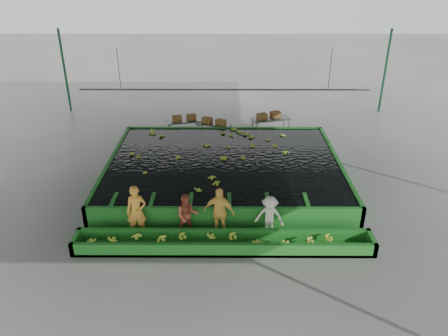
{
  "coord_description": "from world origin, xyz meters",
  "views": [
    {
      "loc": [
        0.07,
        -15.54,
        8.91
      ],
      "look_at": [
        0.0,
        0.5,
        1.0
      ],
      "focal_mm": 35.0,
      "sensor_mm": 36.0,
      "label": 1
    }
  ],
  "objects_px": {
    "worker_c": "(219,212)",
    "packing_table_right": "(270,126)",
    "packing_table_left": "(185,128)",
    "box_stack_left": "(184,120)",
    "worker_b": "(187,216)",
    "worker_d": "(269,216)",
    "box_stack_right": "(269,118)",
    "worker_a": "(137,212)",
    "flotation_tank": "(224,169)",
    "packing_table_mid": "(214,130)",
    "box_stack_mid": "(214,124)",
    "sorting_trough": "(223,242)"
  },
  "relations": [
    {
      "from": "worker_c",
      "to": "box_stack_mid",
      "type": "relative_size",
      "value": 1.42
    },
    {
      "from": "sorting_trough",
      "to": "box_stack_left",
      "type": "height_order",
      "value": "box_stack_left"
    },
    {
      "from": "worker_a",
      "to": "packing_table_mid",
      "type": "xyz_separation_m",
      "value": [
        2.43,
        9.04,
        -0.54
      ]
    },
    {
      "from": "flotation_tank",
      "to": "box_stack_right",
      "type": "relative_size",
      "value": 7.48
    },
    {
      "from": "worker_b",
      "to": "worker_d",
      "type": "bearing_deg",
      "value": -10.33
    },
    {
      "from": "worker_a",
      "to": "box_stack_left",
      "type": "relative_size",
      "value": 1.48
    },
    {
      "from": "worker_b",
      "to": "box_stack_mid",
      "type": "distance_m",
      "value": 8.98
    },
    {
      "from": "worker_b",
      "to": "box_stack_right",
      "type": "relative_size",
      "value": 1.19
    },
    {
      "from": "worker_d",
      "to": "packing_table_left",
      "type": "height_order",
      "value": "worker_d"
    },
    {
      "from": "sorting_trough",
      "to": "worker_b",
      "type": "height_order",
      "value": "worker_b"
    },
    {
      "from": "box_stack_left",
      "to": "packing_table_left",
      "type": "bearing_deg",
      "value": -28.08
    },
    {
      "from": "box_stack_mid",
      "to": "box_stack_right",
      "type": "height_order",
      "value": "box_stack_right"
    },
    {
      "from": "worker_b",
      "to": "packing_table_mid",
      "type": "distance_m",
      "value": 9.07
    },
    {
      "from": "worker_d",
      "to": "packing_table_mid",
      "type": "bearing_deg",
      "value": 116.37
    },
    {
      "from": "sorting_trough",
      "to": "worker_a",
      "type": "xyz_separation_m",
      "value": [
        -2.99,
        0.8,
        0.7
      ]
    },
    {
      "from": "packing_table_mid",
      "to": "box_stack_right",
      "type": "height_order",
      "value": "box_stack_right"
    },
    {
      "from": "worker_d",
      "to": "box_stack_right",
      "type": "distance_m",
      "value": 9.64
    },
    {
      "from": "worker_b",
      "to": "worker_d",
      "type": "height_order",
      "value": "worker_b"
    },
    {
      "from": "packing_table_left",
      "to": "box_stack_left",
      "type": "bearing_deg",
      "value": 151.92
    },
    {
      "from": "sorting_trough",
      "to": "worker_b",
      "type": "xyz_separation_m",
      "value": [
        -1.26,
        0.8,
        0.55
      ]
    },
    {
      "from": "packing_table_mid",
      "to": "box_stack_mid",
      "type": "height_order",
      "value": "box_stack_mid"
    },
    {
      "from": "box_stack_left",
      "to": "worker_a",
      "type": "bearing_deg",
      "value": -95.03
    },
    {
      "from": "box_stack_left",
      "to": "box_stack_right",
      "type": "relative_size",
      "value": 0.96
    },
    {
      "from": "worker_a",
      "to": "worker_d",
      "type": "relative_size",
      "value": 1.24
    },
    {
      "from": "worker_d",
      "to": "packing_table_right",
      "type": "distance_m",
      "value": 9.6
    },
    {
      "from": "box_stack_right",
      "to": "flotation_tank",
      "type": "bearing_deg",
      "value": -114.22
    },
    {
      "from": "packing_table_left",
      "to": "worker_a",
      "type": "bearing_deg",
      "value": -95.31
    },
    {
      "from": "flotation_tank",
      "to": "packing_table_left",
      "type": "relative_size",
      "value": 5.27
    },
    {
      "from": "packing_table_left",
      "to": "worker_b",
      "type": "bearing_deg",
      "value": -84.74
    },
    {
      "from": "packing_table_right",
      "to": "box_stack_left",
      "type": "xyz_separation_m",
      "value": [
        -4.67,
        -0.16,
        0.4
      ]
    },
    {
      "from": "packing_table_right",
      "to": "flotation_tank",
      "type": "bearing_deg",
      "value": -115.51
    },
    {
      "from": "worker_a",
      "to": "packing_table_left",
      "type": "relative_size",
      "value": 1.0
    },
    {
      "from": "flotation_tank",
      "to": "worker_d",
      "type": "bearing_deg",
      "value": -69.8
    },
    {
      "from": "box_stack_mid",
      "to": "box_stack_right",
      "type": "relative_size",
      "value": 0.98
    },
    {
      "from": "box_stack_mid",
      "to": "worker_a",
      "type": "bearing_deg",
      "value": -105.22
    },
    {
      "from": "worker_c",
      "to": "packing_table_right",
      "type": "distance_m",
      "value": 9.93
    },
    {
      "from": "worker_a",
      "to": "box_stack_mid",
      "type": "distance_m",
      "value": 9.27
    },
    {
      "from": "worker_d",
      "to": "box_stack_right",
      "type": "xyz_separation_m",
      "value": [
        0.8,
        9.6,
        0.16
      ]
    },
    {
      "from": "worker_b",
      "to": "packing_table_mid",
      "type": "relative_size",
      "value": 0.88
    },
    {
      "from": "sorting_trough",
      "to": "worker_b",
      "type": "bearing_deg",
      "value": 147.52
    },
    {
      "from": "worker_c",
      "to": "packing_table_mid",
      "type": "height_order",
      "value": "worker_c"
    },
    {
      "from": "worker_b",
      "to": "box_stack_mid",
      "type": "height_order",
      "value": "worker_b"
    },
    {
      "from": "packing_table_left",
      "to": "box_stack_left",
      "type": "xyz_separation_m",
      "value": [
        -0.04,
        0.02,
        0.43
      ]
    },
    {
      "from": "worker_b",
      "to": "packing_table_right",
      "type": "xyz_separation_m",
      "value": [
        3.76,
        9.55,
        -0.33
      ]
    },
    {
      "from": "flotation_tank",
      "to": "packing_table_right",
      "type": "height_order",
      "value": "packing_table_right"
    },
    {
      "from": "box_stack_mid",
      "to": "box_stack_left",
      "type": "bearing_deg",
      "value": 164.45
    },
    {
      "from": "box_stack_mid",
      "to": "worker_d",
      "type": "bearing_deg",
      "value": -76.56
    },
    {
      "from": "sorting_trough",
      "to": "worker_c",
      "type": "bearing_deg",
      "value": 101.08
    },
    {
      "from": "sorting_trough",
      "to": "box_stack_mid",
      "type": "height_order",
      "value": "box_stack_mid"
    },
    {
      "from": "flotation_tank",
      "to": "box_stack_right",
      "type": "height_order",
      "value": "box_stack_right"
    }
  ]
}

